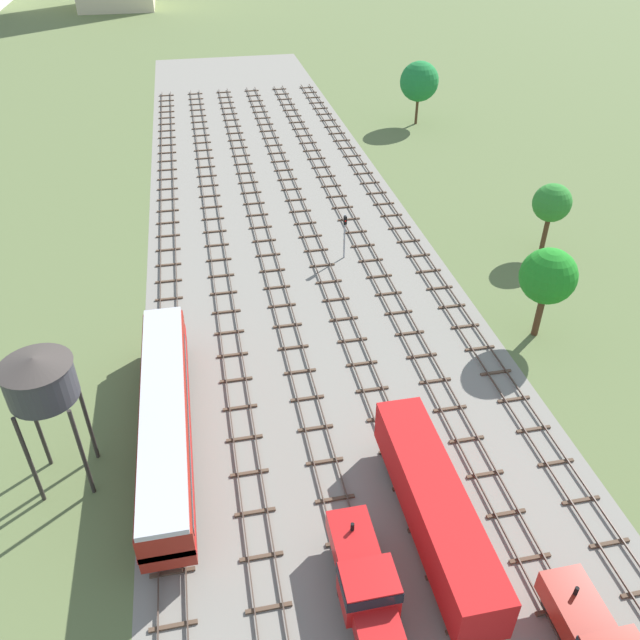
{
  "coord_description": "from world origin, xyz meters",
  "views": [
    {
      "loc": [
        -8.11,
        7.67,
        30.52
      ],
      "look_at": [
        0.0,
        47.77,
        1.5
      ],
      "focal_mm": 35.49,
      "sensor_mm": 36.0,
      "label": 1
    }
  ],
  "objects_px": {
    "water_tower": "(39,380)",
    "signal_post_near": "(345,231)",
    "shunter_loco_centre_left_near": "(366,585)",
    "freight_boxcar_centre_mid": "(435,505)",
    "diesel_railcar_far_left_midfar": "(165,416)"
  },
  "relations": [
    {
      "from": "water_tower",
      "to": "signal_post_near",
      "type": "distance_m",
      "value": 32.82
    },
    {
      "from": "shunter_loco_centre_left_near",
      "to": "freight_boxcar_centre_mid",
      "type": "distance_m",
      "value": 5.97
    },
    {
      "from": "freight_boxcar_centre_mid",
      "to": "signal_post_near",
      "type": "distance_m",
      "value": 31.55
    },
    {
      "from": "water_tower",
      "to": "signal_post_near",
      "type": "relative_size",
      "value": 2.06
    },
    {
      "from": "freight_boxcar_centre_mid",
      "to": "water_tower",
      "type": "height_order",
      "value": "water_tower"
    },
    {
      "from": "shunter_loco_centre_left_near",
      "to": "freight_boxcar_centre_mid",
      "type": "relative_size",
      "value": 0.6
    },
    {
      "from": "freight_boxcar_centre_mid",
      "to": "water_tower",
      "type": "relative_size",
      "value": 1.48
    },
    {
      "from": "shunter_loco_centre_left_near",
      "to": "water_tower",
      "type": "height_order",
      "value": "water_tower"
    },
    {
      "from": "freight_boxcar_centre_mid",
      "to": "signal_post_near",
      "type": "height_order",
      "value": "signal_post_near"
    },
    {
      "from": "freight_boxcar_centre_mid",
      "to": "signal_post_near",
      "type": "xyz_separation_m",
      "value": [
        2.38,
        31.45,
        0.5
      ]
    },
    {
      "from": "shunter_loco_centre_left_near",
      "to": "diesel_railcar_far_left_midfar",
      "type": "height_order",
      "value": "diesel_railcar_far_left_midfar"
    },
    {
      "from": "shunter_loco_centre_left_near",
      "to": "signal_post_near",
      "type": "distance_m",
      "value": 35.75
    },
    {
      "from": "diesel_railcar_far_left_midfar",
      "to": "shunter_loco_centre_left_near",
      "type": "bearing_deg",
      "value": -54.49
    },
    {
      "from": "shunter_loco_centre_left_near",
      "to": "diesel_railcar_far_left_midfar",
      "type": "bearing_deg",
      "value": 125.51
    },
    {
      "from": "signal_post_near",
      "to": "shunter_loco_centre_left_near",
      "type": "bearing_deg",
      "value": -101.55
    }
  ]
}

